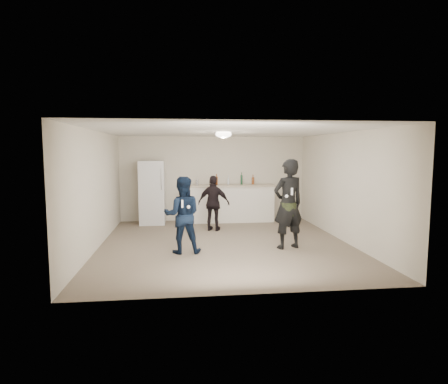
{
  "coord_description": "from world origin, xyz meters",
  "views": [
    {
      "loc": [
        -0.96,
        -8.15,
        2.07
      ],
      "look_at": [
        0.0,
        0.2,
        1.15
      ],
      "focal_mm": 30.0,
      "sensor_mm": 36.0,
      "label": 1
    }
  ],
  "objects": [
    {
      "name": "remote_man",
      "position": [
        -0.94,
        -0.9,
        1.05
      ],
      "size": [
        0.04,
        0.04,
        0.15
      ],
      "primitive_type": "cube",
      "color": "white",
      "rests_on": "man"
    },
    {
      "name": "wall_back",
      "position": [
        0.0,
        3.0,
        1.25
      ],
      "size": [
        6.0,
        0.0,
        6.0
      ],
      "primitive_type": "plane",
      "rotation": [
        1.57,
        0.0,
        0.0
      ],
      "color": "beige",
      "rests_on": "floor"
    },
    {
      "name": "remote_woman",
      "position": [
        1.29,
        -0.77,
        1.25
      ],
      "size": [
        0.04,
        0.04,
        0.15
      ],
      "primitive_type": "cube",
      "color": "white",
      "rests_on": "woman"
    },
    {
      "name": "fridge",
      "position": [
        -1.79,
        2.6,
        0.9
      ],
      "size": [
        0.7,
        0.7,
        1.8
      ],
      "primitive_type": "cube",
      "color": "white",
      "rests_on": "floor"
    },
    {
      "name": "man",
      "position": [
        -0.94,
        -0.62,
        0.78
      ],
      "size": [
        0.77,
        0.61,
        1.56
      ],
      "primitive_type": "imported",
      "rotation": [
        0.0,
        0.0,
        3.12
      ],
      "color": "#102342",
      "rests_on": "floor"
    },
    {
      "name": "nunchuk_man",
      "position": [
        -0.82,
        -0.87,
        0.98
      ],
      "size": [
        0.07,
        0.07,
        0.07
      ],
      "primitive_type": "sphere",
      "color": "white",
      "rests_on": "man"
    },
    {
      "name": "ceiling",
      "position": [
        0.0,
        0.0,
        2.5
      ],
      "size": [
        6.0,
        6.0,
        0.0
      ],
      "primitive_type": "plane",
      "rotation": [
        3.14,
        0.0,
        0.0
      ],
      "color": "silver",
      "rests_on": "wall_back"
    },
    {
      "name": "floor",
      "position": [
        0.0,
        0.0,
        0.0
      ],
      "size": [
        6.0,
        6.0,
        0.0
      ],
      "primitive_type": "plane",
      "color": "#6B5B4C",
      "rests_on": "ground"
    },
    {
      "name": "wall_left",
      "position": [
        -2.75,
        0.0,
        1.25
      ],
      "size": [
        0.0,
        6.0,
        6.0
      ],
      "primitive_type": "plane",
      "rotation": [
        1.57,
        0.0,
        1.57
      ],
      "color": "beige",
      "rests_on": "floor"
    },
    {
      "name": "wall_right",
      "position": [
        2.75,
        0.0,
        1.25
      ],
      "size": [
        0.0,
        6.0,
        6.0
      ],
      "primitive_type": "plane",
      "rotation": [
        1.57,
        0.0,
        -1.57
      ],
      "color": "beige",
      "rests_on": "floor"
    },
    {
      "name": "nunchuk_woman",
      "position": [
        1.19,
        -0.74,
        1.15
      ],
      "size": [
        0.07,
        0.07,
        0.07
      ],
      "primitive_type": "sphere",
      "color": "white",
      "rests_on": "woman"
    },
    {
      "name": "spectator",
      "position": [
        -0.13,
        1.45,
        0.72
      ],
      "size": [
        0.92,
        0.64,
        1.44
      ],
      "primitive_type": "imported",
      "rotation": [
        0.0,
        0.0,
        2.76
      ],
      "color": "black",
      "rests_on": "floor"
    },
    {
      "name": "fridge_handle",
      "position": [
        -1.51,
        2.23,
        1.3
      ],
      "size": [
        0.02,
        0.02,
        0.6
      ],
      "primitive_type": "cylinder",
      "color": "silver",
      "rests_on": "fridge"
    },
    {
      "name": "bottle_cluster",
      "position": [
        0.62,
        2.75,
        1.2
      ],
      "size": [
        1.18,
        0.22,
        0.28
      ],
      "color": "silver",
      "rests_on": "counter_top"
    },
    {
      "name": "counter_top",
      "position": [
        0.44,
        2.67,
        1.07
      ],
      "size": [
        2.68,
        0.64,
        0.04
      ],
      "primitive_type": "cube",
      "color": "#BCA892",
      "rests_on": "counter"
    },
    {
      "name": "counter",
      "position": [
        0.44,
        2.67,
        0.53
      ],
      "size": [
        2.6,
        0.56,
        1.05
      ],
      "primitive_type": "cube",
      "color": "white",
      "rests_on": "floor"
    },
    {
      "name": "camo_shorts",
      "position": [
        1.29,
        -0.52,
        0.85
      ],
      "size": [
        0.34,
        0.34,
        0.28
      ],
      "primitive_type": "cylinder",
      "color": "#2A3819",
      "rests_on": "woman"
    },
    {
      "name": "wall_front",
      "position": [
        0.0,
        -3.0,
        1.25
      ],
      "size": [
        6.0,
        0.0,
        6.0
      ],
      "primitive_type": "plane",
      "rotation": [
        -1.57,
        0.0,
        0.0
      ],
      "color": "beige",
      "rests_on": "floor"
    },
    {
      "name": "woman",
      "position": [
        1.29,
        -0.52,
        0.95
      ],
      "size": [
        0.8,
        0.64,
        1.91
      ],
      "primitive_type": "imported",
      "rotation": [
        0.0,
        0.0,
        3.43
      ],
      "color": "black",
      "rests_on": "floor"
    },
    {
      "name": "shaker",
      "position": [
        -0.5,
        2.66,
        1.18
      ],
      "size": [
        0.08,
        0.08,
        0.17
      ],
      "primitive_type": "cylinder",
      "color": "silver",
      "rests_on": "counter_top"
    },
    {
      "name": "ceiling_dome",
      "position": [
        0.0,
        0.3,
        2.45
      ],
      "size": [
        0.36,
        0.36,
        0.16
      ],
      "primitive_type": "ellipsoid",
      "color": "white",
      "rests_on": "ceiling"
    }
  ]
}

